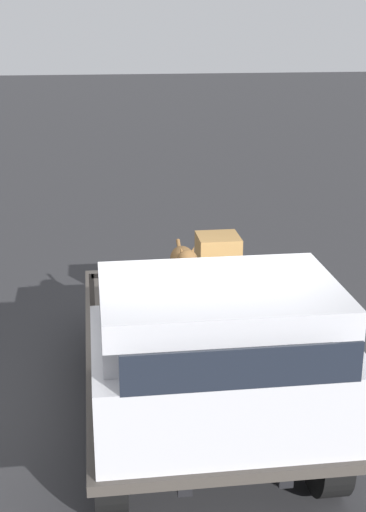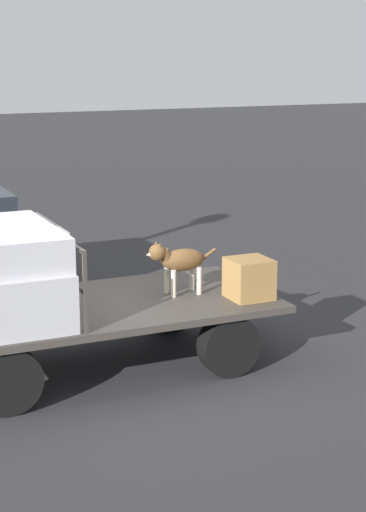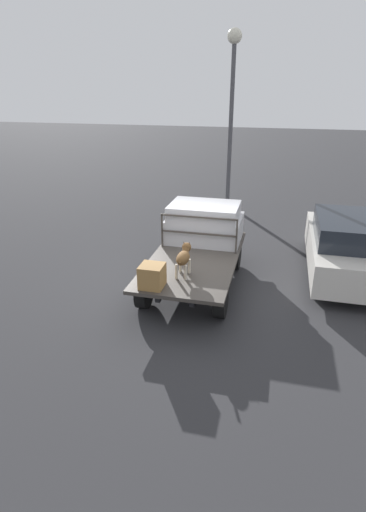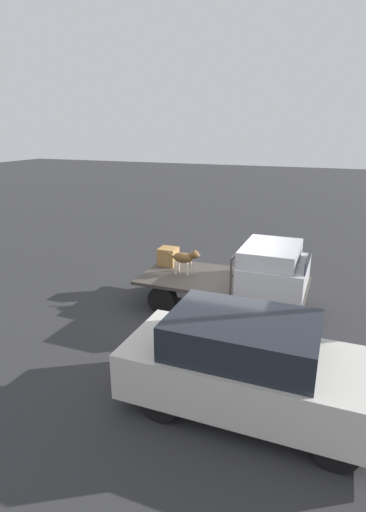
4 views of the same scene
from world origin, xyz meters
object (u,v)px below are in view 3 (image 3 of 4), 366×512
cargo_crate (152,276)px  light_pole_near (232,86)px  dog (184,257)px  flatbed_truck (194,264)px  parked_sedan (346,246)px

cargo_crate → light_pole_near: size_ratio=0.07×
dog → flatbed_truck: bearing=14.3°
dog → parked_sedan: 4.33m
flatbed_truck → dog: dog is taller
dog → parked_sedan: bearing=-40.0°
cargo_crate → light_pole_near: 9.60m
flatbed_truck → cargo_crate: cargo_crate is taller
dog → light_pole_near: (8.25, 0.21, 3.29)m
flatbed_truck → parked_sedan: bearing=-67.5°
cargo_crate → light_pole_near: (8.94, -0.27, 3.47)m
flatbed_truck → light_pole_near: size_ratio=0.64×
flatbed_truck → dog: size_ratio=4.48×
flatbed_truck → light_pole_near: bearing=1.8°
cargo_crate → parked_sedan: size_ratio=0.12×
flatbed_truck → cargo_crate: (-1.68, 0.50, 0.43)m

